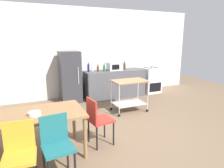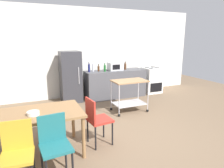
{
  "view_description": "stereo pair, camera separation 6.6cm",
  "coord_description": "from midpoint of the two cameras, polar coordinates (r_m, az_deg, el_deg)",
  "views": [
    {
      "loc": [
        -1.78,
        -3.23,
        1.91
      ],
      "look_at": [
        0.19,
        1.2,
        0.8
      ],
      "focal_mm": 31.69,
      "sensor_mm": 36.0,
      "label": 1
    },
    {
      "loc": [
        -1.72,
        -3.25,
        1.91
      ],
      "look_at": [
        0.19,
        1.2,
        0.8
      ],
      "focal_mm": 31.69,
      "sensor_mm": 36.0,
      "label": 2
    }
  ],
  "objects": [
    {
      "name": "ground_plane",
      "position": [
        4.15,
        4.06,
        -14.55
      ],
      "size": [
        12.0,
        12.0,
        0.0
      ],
      "primitive_type": "plane",
      "color": "brown"
    },
    {
      "name": "back_wall",
      "position": [
        6.69,
        -8.82,
        8.82
      ],
      "size": [
        8.4,
        0.12,
        2.9
      ],
      "primitive_type": "cube",
      "color": "silver",
      "rests_on": "ground_plane"
    },
    {
      "name": "kitchen_counter",
      "position": [
        6.58,
        0.46,
        0.09
      ],
      "size": [
        2.0,
        0.64,
        0.9
      ],
      "primitive_type": "cube",
      "color": "#4C4C51",
      "rests_on": "ground_plane"
    },
    {
      "name": "dining_table",
      "position": [
        3.46,
        -21.54,
        -9.06
      ],
      "size": [
        1.5,
        0.9,
        0.75
      ],
      "color": "olive",
      "rests_on": "ground_plane"
    },
    {
      "name": "chair_mustard",
      "position": [
        2.89,
        -25.76,
        -17.24
      ],
      "size": [
        0.43,
        0.43,
        0.89
      ],
      "rotation": [
        0.0,
        0.0,
        -0.08
      ],
      "color": "gold",
      "rests_on": "ground_plane"
    },
    {
      "name": "chair_red",
      "position": [
        3.62,
        -4.73,
        -9.79
      ],
      "size": [
        0.45,
        0.45,
        0.89
      ],
      "rotation": [
        0.0,
        0.0,
        1.7
      ],
      "color": "#B72D23",
      "rests_on": "ground_plane"
    },
    {
      "name": "chair_teal",
      "position": [
        2.93,
        -16.31,
        -16.01
      ],
      "size": [
        0.44,
        0.44,
        0.89
      ],
      "rotation": [
        0.0,
        0.0,
        0.1
      ],
      "color": "#1E666B",
      "rests_on": "ground_plane"
    },
    {
      "name": "stove_oven",
      "position": [
        7.3,
        10.83,
        1.16
      ],
      "size": [
        0.6,
        0.61,
        0.92
      ],
      "color": "white",
      "rests_on": "ground_plane"
    },
    {
      "name": "refrigerator",
      "position": [
        6.16,
        -12.31,
        2.0
      ],
      "size": [
        0.6,
        0.63,
        1.55
      ],
      "color": "#333338",
      "rests_on": "ground_plane"
    },
    {
      "name": "kitchen_cart",
      "position": [
        5.25,
        4.68,
        -1.88
      ],
      "size": [
        0.91,
        0.57,
        0.85
      ],
      "color": "#A37A51",
      "rests_on": "ground_plane"
    },
    {
      "name": "bottle_vinegar",
      "position": [
        6.23,
        -7.12,
        4.64
      ],
      "size": [
        0.07,
        0.07,
        0.29
      ],
      "color": "navy",
      "rests_on": "kitchen_counter"
    },
    {
      "name": "bottle_sesame_oil",
      "position": [
        6.29,
        -5.94,
        4.79
      ],
      "size": [
        0.06,
        0.06,
        0.31
      ],
      "color": "silver",
      "rests_on": "kitchen_counter"
    },
    {
      "name": "bottle_soda",
      "position": [
        6.3,
        -4.38,
        4.49
      ],
      "size": [
        0.07,
        0.07,
        0.23
      ],
      "color": "#4C2D19",
      "rests_on": "kitchen_counter"
    },
    {
      "name": "bottle_wine",
      "position": [
        6.26,
        -2.56,
        4.61
      ],
      "size": [
        0.06,
        0.06,
        0.26
      ],
      "color": "#1E6628",
      "rests_on": "kitchen_counter"
    },
    {
      "name": "microwave",
      "position": [
        6.49,
        0.47,
        5.12
      ],
      "size": [
        0.46,
        0.35,
        0.26
      ],
      "color": "silver",
      "rests_on": "kitchen_counter"
    },
    {
      "name": "bottle_soy_sauce",
      "position": [
        6.68,
        3.33,
        5.16
      ],
      "size": [
        0.08,
        0.08,
        0.27
      ],
      "color": "#4C2D19",
      "rests_on": "kitchen_counter"
    },
    {
      "name": "fruit_bowl",
      "position": [
        3.33,
        -22.0,
        -7.94
      ],
      "size": [
        0.19,
        0.19,
        0.06
      ],
      "primitive_type": "cylinder",
      "color": "white",
      "rests_on": "dining_table"
    }
  ]
}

